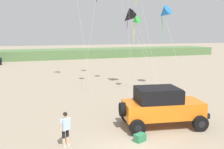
{
  "coord_description": "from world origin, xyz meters",
  "views": [
    {
      "loc": [
        -4.35,
        -9.17,
        5.17
      ],
      "look_at": [
        0.27,
        3.04,
        3.04
      ],
      "focal_mm": 39.67,
      "sensor_mm": 36.0,
      "label": 1
    }
  ],
  "objects_px": {
    "kite_green_box": "(135,21)",
    "kite_blue_swept": "(164,13)",
    "kite_pink_ribbon": "(129,17)",
    "jeep": "(162,106)",
    "cooler_box": "(140,138)",
    "person_watching": "(65,127)"
  },
  "relations": [
    {
      "from": "kite_green_box",
      "to": "person_watching",
      "type": "bearing_deg",
      "value": -131.44
    },
    {
      "from": "jeep",
      "to": "kite_green_box",
      "type": "relative_size",
      "value": 0.74
    },
    {
      "from": "jeep",
      "to": "cooler_box",
      "type": "height_order",
      "value": "jeep"
    },
    {
      "from": "jeep",
      "to": "kite_blue_swept",
      "type": "relative_size",
      "value": 0.63
    },
    {
      "from": "jeep",
      "to": "kite_green_box",
      "type": "distance_m",
      "value": 9.96
    },
    {
      "from": "kite_pink_ribbon",
      "to": "kite_blue_swept",
      "type": "xyz_separation_m",
      "value": [
        2.87,
        -1.59,
        0.34
      ]
    },
    {
      "from": "cooler_box",
      "to": "kite_blue_swept",
      "type": "relative_size",
      "value": 0.07
    },
    {
      "from": "kite_green_box",
      "to": "kite_blue_swept",
      "type": "relative_size",
      "value": 0.85
    },
    {
      "from": "cooler_box",
      "to": "kite_green_box",
      "type": "relative_size",
      "value": 0.08
    },
    {
      "from": "jeep",
      "to": "kite_pink_ribbon",
      "type": "bearing_deg",
      "value": 75.74
    },
    {
      "from": "kite_green_box",
      "to": "kite_blue_swept",
      "type": "bearing_deg",
      "value": 8.76
    },
    {
      "from": "kite_green_box",
      "to": "jeep",
      "type": "bearing_deg",
      "value": -105.65
    },
    {
      "from": "kite_pink_ribbon",
      "to": "person_watching",
      "type": "bearing_deg",
      "value": -126.65
    },
    {
      "from": "kite_green_box",
      "to": "kite_pink_ribbon",
      "type": "relative_size",
      "value": 0.89
    },
    {
      "from": "kite_blue_swept",
      "to": "kite_green_box",
      "type": "bearing_deg",
      "value": -171.24
    },
    {
      "from": "kite_pink_ribbon",
      "to": "kite_blue_swept",
      "type": "bearing_deg",
      "value": -28.96
    },
    {
      "from": "cooler_box",
      "to": "jeep",
      "type": "bearing_deg",
      "value": 13.59
    },
    {
      "from": "jeep",
      "to": "kite_pink_ribbon",
      "type": "height_order",
      "value": "kite_pink_ribbon"
    },
    {
      "from": "kite_pink_ribbon",
      "to": "kite_blue_swept",
      "type": "relative_size",
      "value": 0.96
    },
    {
      "from": "jeep",
      "to": "kite_green_box",
      "type": "height_order",
      "value": "kite_green_box"
    },
    {
      "from": "person_watching",
      "to": "kite_blue_swept",
      "type": "height_order",
      "value": "kite_blue_swept"
    },
    {
      "from": "cooler_box",
      "to": "kite_green_box",
      "type": "bearing_deg",
      "value": 45.48
    }
  ]
}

